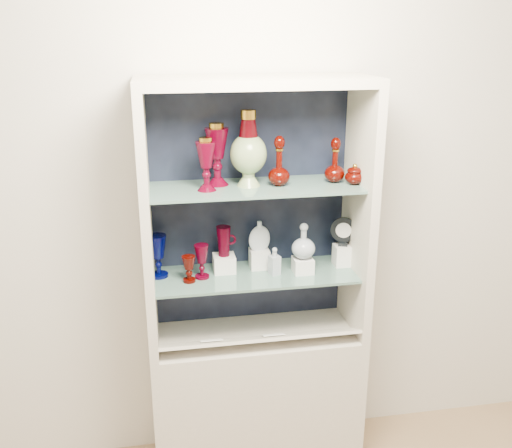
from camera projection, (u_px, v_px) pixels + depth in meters
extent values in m
cube|color=beige|center=(248.00, 190.00, 2.72)|extent=(3.50, 0.02, 2.80)
cube|color=beige|center=(256.00, 399.00, 2.84)|extent=(1.00, 0.40, 0.75)
cube|color=black|center=(249.00, 206.00, 2.71)|extent=(0.98, 0.02, 1.15)
cube|color=beige|center=(147.00, 225.00, 2.46)|extent=(0.04, 0.40, 1.15)
cube|color=beige|center=(359.00, 213.00, 2.62)|extent=(0.04, 0.40, 1.15)
cube|color=beige|center=(256.00, 82.00, 2.35)|extent=(1.00, 0.40, 0.04)
cube|color=slate|center=(255.00, 275.00, 2.65)|extent=(0.92, 0.34, 0.01)
cube|color=slate|center=(255.00, 187.00, 2.51)|extent=(0.92, 0.34, 0.01)
cube|color=beige|center=(260.00, 339.00, 2.61)|extent=(0.92, 0.17, 0.09)
cube|color=white|center=(273.00, 335.00, 2.62)|extent=(0.10, 0.06, 0.03)
cube|color=white|center=(211.00, 340.00, 2.57)|extent=(0.10, 0.06, 0.03)
cube|color=silver|center=(224.00, 263.00, 2.66)|extent=(0.10, 0.10, 0.08)
cube|color=silver|center=(259.00, 259.00, 2.70)|extent=(0.09, 0.09, 0.09)
cube|color=silver|center=(303.00, 265.00, 2.65)|extent=(0.09, 0.09, 0.07)
cube|color=silver|center=(342.00, 255.00, 2.73)|extent=(0.08, 0.08, 0.10)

